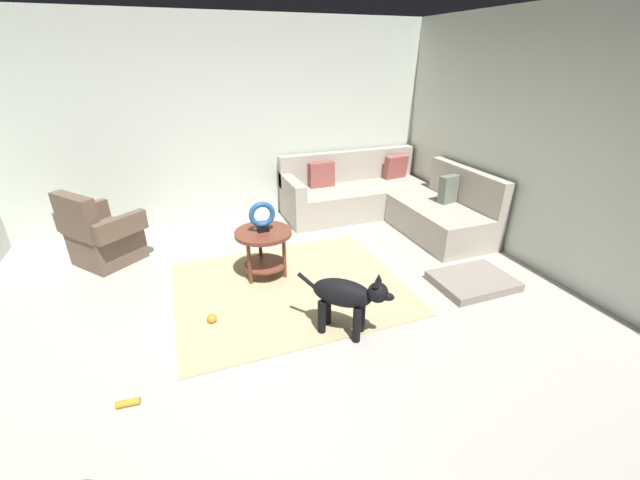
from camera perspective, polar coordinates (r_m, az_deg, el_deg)
The scene contains 12 objects.
ground_plane at distance 3.60m, azimuth -3.45°, elevation -13.66°, with size 6.00×6.00×0.10m, color #B7B2A8.
wall_back at distance 5.75m, azimuth -13.01°, elevation 16.09°, with size 6.00×0.12×2.70m, color silver.
wall_right at distance 4.67m, azimuth 33.60°, elevation 10.57°, with size 0.12×6.00×2.70m, color silver.
area_rug at distance 4.15m, azimuth -4.40°, elevation -6.89°, with size 2.30×1.90×0.01m, color tan.
sectional_couch at distance 5.79m, azimuth 9.46°, elevation 5.61°, with size 2.20×2.25×0.88m.
armchair at distance 5.14m, azimuth -29.12°, elevation 0.39°, with size 0.97×1.00×0.88m.
side_table at distance 4.20m, azimuth -8.14°, elevation -0.26°, with size 0.60×0.60×0.54m.
torus_sculpture at distance 4.08m, azimuth -8.39°, elevation 3.47°, with size 0.28×0.08×0.33m.
dog_bed_mat at distance 4.47m, azimuth 21.28°, elevation -5.58°, with size 0.80×0.60×0.09m, color gray.
dog at distance 3.33m, azimuth 3.94°, elevation -8.16°, with size 0.67×0.60×0.63m.
dog_toy_ball at distance 3.76m, azimuth -15.40°, elevation -10.91°, with size 0.09×0.09×0.09m, color orange.
dog_toy_rope at distance 3.24m, azimuth -26.09°, elevation -20.45°, with size 0.05×0.05×0.16m, color orange.
Camera 1 is at (-0.78, -2.69, 2.21)m, focal length 22.08 mm.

